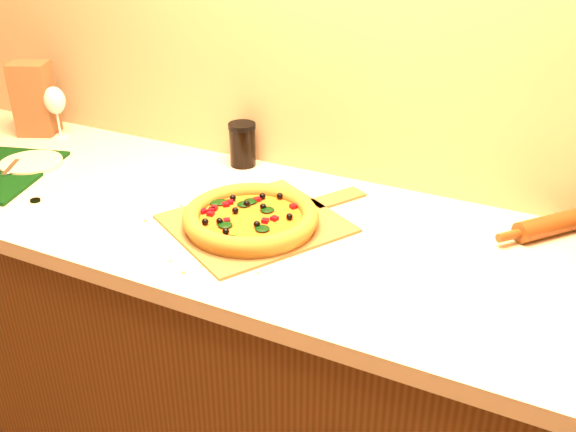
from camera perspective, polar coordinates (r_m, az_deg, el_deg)
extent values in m
plane|color=#9E8460|center=(1.61, 6.79, 17.98)|extent=(4.00, 0.00, 4.00)
cube|color=#49290F|center=(1.75, 1.21, -14.95)|extent=(2.80, 0.65, 0.86)
cube|color=beige|center=(1.49, 1.38, -2.06)|extent=(2.84, 0.68, 0.04)
cube|color=brown|center=(1.50, -2.92, -0.65)|extent=(0.47, 0.49, 0.01)
cube|color=brown|center=(1.63, 4.38, 1.59)|extent=(0.12, 0.16, 0.01)
cylinder|color=#AA7F2A|center=(1.48, -3.30, -0.60)|extent=(0.30, 0.30, 0.01)
cylinder|color=orange|center=(1.48, -3.32, -0.22)|extent=(0.25, 0.25, 0.01)
torus|color=brown|center=(1.48, -3.32, 0.00)|extent=(0.31, 0.31, 0.04)
ellipsoid|color=black|center=(1.48, -1.22, 0.11)|extent=(0.03, 0.03, 0.01)
sphere|color=black|center=(1.48, -4.94, 0.18)|extent=(0.02, 0.02, 0.02)
cube|color=maroon|center=(1.43, -3.59, -0.87)|extent=(0.02, 0.02, 0.01)
cube|color=silver|center=(1.93, -23.40, 3.95)|extent=(0.07, 0.10, 0.01)
cylinder|color=silver|center=(1.89, -23.03, 3.50)|extent=(0.04, 0.02, 0.01)
cylinder|color=black|center=(1.73, -21.55, 1.30)|extent=(0.03, 0.03, 0.01)
cylinder|color=#5E2C10|center=(1.59, 23.10, -0.55)|extent=(0.19, 0.22, 0.05)
cylinder|color=#5E2C10|center=(1.49, 19.02, -1.67)|extent=(0.05, 0.06, 0.02)
cylinder|color=silver|center=(2.16, -19.54, 6.69)|extent=(0.06, 0.06, 0.00)
cylinder|color=silver|center=(2.14, -19.70, 7.64)|extent=(0.01, 0.01, 0.07)
ellipsoid|color=silver|center=(2.12, -20.04, 9.64)|extent=(0.07, 0.07, 0.09)
cube|color=brown|center=(2.18, -21.62, 9.65)|extent=(0.14, 0.13, 0.23)
cylinder|color=black|center=(1.81, -4.06, 6.15)|extent=(0.07, 0.07, 0.11)
cylinder|color=black|center=(1.79, -4.13, 7.99)|extent=(0.08, 0.08, 0.01)
cylinder|color=beige|center=(1.95, -21.86, 4.34)|extent=(0.18, 0.18, 0.02)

